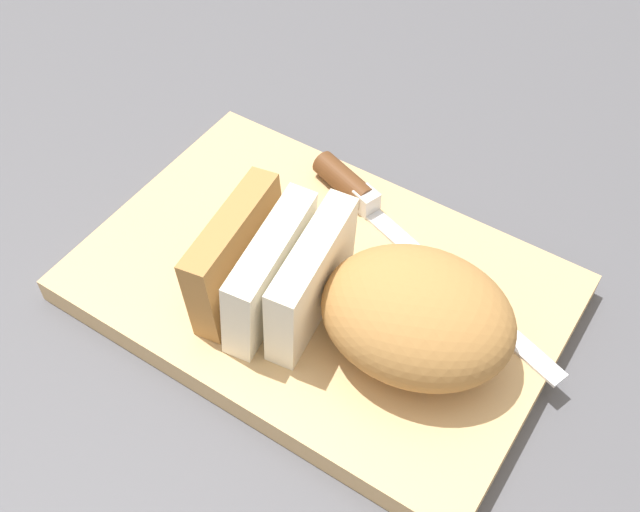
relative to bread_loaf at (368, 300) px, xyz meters
The scene contains 7 objects.
ground_plane 0.09m from the bread_loaf, 24.83° to the right, with size 3.00×3.00×0.00m, color #4C4C51.
cutting_board 0.08m from the bread_loaf, 24.83° to the right, with size 0.40×0.27×0.02m, color tan.
bread_loaf is the anchor object (origin of this frame).
bread_knife 0.14m from the bread_loaf, 62.39° to the right, with size 0.28×0.13×0.02m.
crumb_near_knife 0.13m from the bread_loaf, ahead, with size 0.00×0.00×0.00m, color #A8753D.
crumb_near_loaf 0.09m from the bread_loaf, 87.53° to the right, with size 0.01×0.01×0.01m, color #A8753D.
crumb_stray_left 0.12m from the bread_loaf, 46.36° to the right, with size 0.00×0.00×0.00m, color #A8753D.
Camera 1 is at (-0.21, 0.35, 0.54)m, focal length 43.59 mm.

